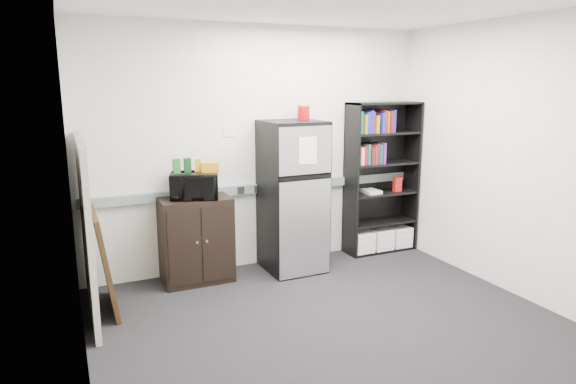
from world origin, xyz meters
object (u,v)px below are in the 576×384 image
at_px(microwave, 194,186).
at_px(refrigerator, 293,197).
at_px(bookshelf, 381,179).
at_px(cabinet, 196,240).
at_px(cubicle_partition, 87,229).

height_order(microwave, refrigerator, refrigerator).
distance_m(bookshelf, cabinet, 2.40).
distance_m(bookshelf, cubicle_partition, 3.46).
bearing_deg(microwave, cabinet, 106.86).
height_order(cubicle_partition, microwave, cubicle_partition).
distance_m(cabinet, refrigerator, 1.15).
height_order(bookshelf, cubicle_partition, bookshelf).
xyz_separation_m(cubicle_partition, refrigerator, (2.16, 0.34, 0.03)).
relative_size(bookshelf, cubicle_partition, 1.14).
bearing_deg(refrigerator, bookshelf, 5.28).
relative_size(microwave, refrigerator, 0.29).
bearing_deg(refrigerator, cabinet, 174.55).
relative_size(cabinet, microwave, 1.89).
bearing_deg(refrigerator, cubicle_partition, -172.28).
relative_size(bookshelf, microwave, 3.85).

